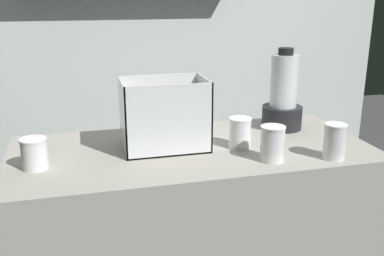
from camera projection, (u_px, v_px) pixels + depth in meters
name	position (u px, v px, depth m)	size (l,w,h in m)	color
counter	(192.00, 248.00, 1.85)	(1.40, 0.64, 0.90)	#9E998E
back_wall_unit	(155.00, 35.00, 2.32)	(2.60, 0.24, 2.50)	silver
carrot_display_bin	(164.00, 127.00, 1.69)	(0.32, 0.21, 0.27)	white
blender_pitcher	(283.00, 99.00, 1.93)	(0.18, 0.18, 0.36)	black
juice_cup_pomegranate_far_left	(35.00, 156.00, 1.50)	(0.09, 0.09, 0.11)	white
juice_cup_pomegranate_left	(240.00, 134.00, 1.70)	(0.09, 0.09, 0.12)	white
juice_cup_carrot_middle	(272.00, 146.00, 1.57)	(0.09, 0.09, 0.13)	white
juice_cup_mango_right	(334.00, 143.00, 1.59)	(0.08, 0.08, 0.13)	white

